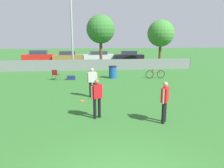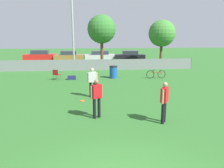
{
  "view_description": "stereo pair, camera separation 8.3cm",
  "coord_description": "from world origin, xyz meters",
  "px_view_note": "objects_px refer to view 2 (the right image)",
  "views": [
    {
      "loc": [
        -0.72,
        -4.05,
        3.37
      ],
      "look_at": [
        0.44,
        6.51,
        1.05
      ],
      "focal_mm": 35.0,
      "sensor_mm": 36.0,
      "label": 1
    },
    {
      "loc": [
        -0.64,
        -4.06,
        3.37
      ],
      "look_at": [
        0.44,
        6.51,
        1.05
      ],
      "focal_mm": 35.0,
      "sensor_mm": 36.0,
      "label": 2
    }
  ],
  "objects_px": {
    "tree_near_pole": "(102,29)",
    "parked_car_red": "(40,56)",
    "tree_far_right": "(162,33)",
    "gear_bag_sideline": "(72,78)",
    "frisbee_disc": "(82,101)",
    "trash_bin": "(113,72)",
    "player_defender_red": "(97,96)",
    "player_receiver_white": "(92,80)",
    "folding_chair_sideline": "(56,74)",
    "light_pole": "(72,19)",
    "player_thrower_red": "(164,100)",
    "bicycle_sideline": "(156,74)",
    "parked_car_tan": "(69,56)",
    "parked_car_silver": "(100,56)",
    "parked_car_dark": "(130,56)"
  },
  "relations": [
    {
      "from": "tree_far_right",
      "to": "parked_car_dark",
      "type": "relative_size",
      "value": 1.25
    },
    {
      "from": "player_thrower_red",
      "to": "parked_car_tan",
      "type": "distance_m",
      "value": 23.53
    },
    {
      "from": "tree_near_pole",
      "to": "parked_car_silver",
      "type": "xyz_separation_m",
      "value": [
        0.09,
        7.17,
        -3.42
      ]
    },
    {
      "from": "player_defender_red",
      "to": "frisbee_disc",
      "type": "relative_size",
      "value": 6.46
    },
    {
      "from": "parked_car_red",
      "to": "player_thrower_red",
      "type": "bearing_deg",
      "value": -70.83
    },
    {
      "from": "player_thrower_red",
      "to": "bicycle_sideline",
      "type": "height_order",
      "value": "player_thrower_red"
    },
    {
      "from": "tree_near_pole",
      "to": "parked_car_silver",
      "type": "bearing_deg",
      "value": 89.29
    },
    {
      "from": "tree_far_right",
      "to": "gear_bag_sideline",
      "type": "bearing_deg",
      "value": -140.15
    },
    {
      "from": "light_pole",
      "to": "tree_near_pole",
      "type": "relative_size",
      "value": 1.54
    },
    {
      "from": "trash_bin",
      "to": "player_receiver_white",
      "type": "bearing_deg",
      "value": -107.69
    },
    {
      "from": "player_receiver_white",
      "to": "trash_bin",
      "type": "relative_size",
      "value": 1.65
    },
    {
      "from": "player_receiver_white",
      "to": "parked_car_dark",
      "type": "xyz_separation_m",
      "value": [
        5.5,
        18.32,
        -0.27
      ]
    },
    {
      "from": "tree_far_right",
      "to": "bicycle_sideline",
      "type": "distance_m",
      "value": 9.75
    },
    {
      "from": "gear_bag_sideline",
      "to": "player_receiver_white",
      "type": "bearing_deg",
      "value": -73.5
    },
    {
      "from": "parked_car_dark",
      "to": "folding_chair_sideline",
      "type": "bearing_deg",
      "value": -117.32
    },
    {
      "from": "light_pole",
      "to": "tree_far_right",
      "type": "distance_m",
      "value": 10.58
    },
    {
      "from": "tree_far_right",
      "to": "player_receiver_white",
      "type": "xyz_separation_m",
      "value": [
        -8.45,
        -13.72,
        -2.75
      ]
    },
    {
      "from": "player_receiver_white",
      "to": "gear_bag_sideline",
      "type": "bearing_deg",
      "value": 113.07
    },
    {
      "from": "tree_far_right",
      "to": "parked_car_dark",
      "type": "xyz_separation_m",
      "value": [
        -2.95,
        4.6,
        -3.02
      ]
    },
    {
      "from": "folding_chair_sideline",
      "to": "trash_bin",
      "type": "bearing_deg",
      "value": -154.45
    },
    {
      "from": "parked_car_red",
      "to": "folding_chair_sideline",
      "type": "bearing_deg",
      "value": -76.67
    },
    {
      "from": "parked_car_silver",
      "to": "player_thrower_red",
      "type": "bearing_deg",
      "value": -91.45
    },
    {
      "from": "light_pole",
      "to": "parked_car_red",
      "type": "xyz_separation_m",
      "value": [
        -5.19,
        7.91,
        -4.37
      ]
    },
    {
      "from": "light_pole",
      "to": "tree_far_right",
      "type": "bearing_deg",
      "value": 12.21
    },
    {
      "from": "player_defender_red",
      "to": "frisbee_disc",
      "type": "bearing_deg",
      "value": 76.82
    },
    {
      "from": "player_defender_red",
      "to": "light_pole",
      "type": "bearing_deg",
      "value": 68.85
    },
    {
      "from": "parked_car_red",
      "to": "player_receiver_white",
      "type": "bearing_deg",
      "value": -73.52
    },
    {
      "from": "player_defender_red",
      "to": "tree_near_pole",
      "type": "bearing_deg",
      "value": 57.32
    },
    {
      "from": "tree_near_pole",
      "to": "parked_car_red",
      "type": "distance_m",
      "value": 11.69
    },
    {
      "from": "parked_car_silver",
      "to": "player_receiver_white",
      "type": "bearing_deg",
      "value": -98.94
    },
    {
      "from": "player_defender_red",
      "to": "parked_car_tan",
      "type": "distance_m",
      "value": 22.23
    },
    {
      "from": "player_thrower_red",
      "to": "trash_bin",
      "type": "xyz_separation_m",
      "value": [
        -0.95,
        9.7,
        -0.45
      ]
    },
    {
      "from": "tree_far_right",
      "to": "frisbee_disc",
      "type": "bearing_deg",
      "value": -121.96
    },
    {
      "from": "tree_near_pole",
      "to": "parked_car_red",
      "type": "relative_size",
      "value": 1.26
    },
    {
      "from": "bicycle_sideline",
      "to": "gear_bag_sideline",
      "type": "bearing_deg",
      "value": 177.81
    },
    {
      "from": "frisbee_disc",
      "to": "tree_far_right",
      "type": "bearing_deg",
      "value": 58.04
    },
    {
      "from": "tree_near_pole",
      "to": "frisbee_disc",
      "type": "height_order",
      "value": "tree_near_pole"
    },
    {
      "from": "bicycle_sideline",
      "to": "tree_far_right",
      "type": "bearing_deg",
      "value": 69.05
    },
    {
      "from": "light_pole",
      "to": "gear_bag_sideline",
      "type": "bearing_deg",
      "value": -88.01
    },
    {
      "from": "tree_near_pole",
      "to": "player_defender_red",
      "type": "height_order",
      "value": "tree_near_pole"
    },
    {
      "from": "gear_bag_sideline",
      "to": "parked_car_tan",
      "type": "xyz_separation_m",
      "value": [
        -1.41,
        13.39,
        0.55
      ]
    },
    {
      "from": "parked_car_dark",
      "to": "frisbee_disc",
      "type": "bearing_deg",
      "value": -102.47
    },
    {
      "from": "light_pole",
      "to": "player_defender_red",
      "type": "height_order",
      "value": "light_pole"
    },
    {
      "from": "trash_bin",
      "to": "tree_near_pole",
      "type": "bearing_deg",
      "value": 95.39
    },
    {
      "from": "gear_bag_sideline",
      "to": "frisbee_disc",
      "type": "bearing_deg",
      "value": -80.56
    },
    {
      "from": "gear_bag_sideline",
      "to": "parked_car_red",
      "type": "relative_size",
      "value": 0.14
    },
    {
      "from": "player_defender_red",
      "to": "player_receiver_white",
      "type": "bearing_deg",
      "value": 63.63
    },
    {
      "from": "player_defender_red",
      "to": "player_thrower_red",
      "type": "xyz_separation_m",
      "value": [
        2.61,
        -0.81,
        0.0
      ]
    },
    {
      "from": "tree_near_pole",
      "to": "folding_chair_sideline",
      "type": "relative_size",
      "value": 6.86
    },
    {
      "from": "frisbee_disc",
      "to": "player_defender_red",
      "type": "bearing_deg",
      "value": -74.62
    }
  ]
}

